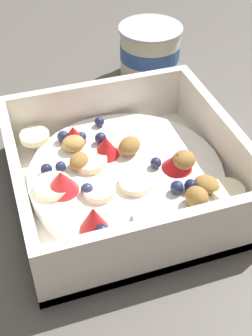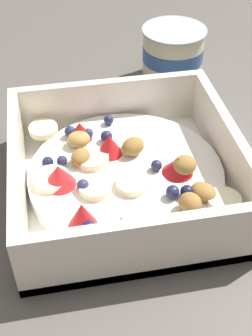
{
  "view_description": "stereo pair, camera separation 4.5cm",
  "coord_description": "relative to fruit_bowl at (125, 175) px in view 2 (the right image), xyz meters",
  "views": [
    {
      "loc": [
        -0.12,
        -0.34,
        0.33
      ],
      "look_at": [
        -0.01,
        -0.02,
        0.03
      ],
      "focal_mm": 49.28,
      "sensor_mm": 36.0,
      "label": 1
    },
    {
      "loc": [
        -0.07,
        -0.35,
        0.33
      ],
      "look_at": [
        -0.01,
        -0.02,
        0.03
      ],
      "focal_mm": 49.28,
      "sensor_mm": 36.0,
      "label": 2
    }
  ],
  "objects": [
    {
      "name": "yogurt_cup",
      "position": [
        0.1,
        0.21,
        0.01
      ],
      "size": [
        0.08,
        0.08,
        0.07
      ],
      "color": "beige",
      "rests_on": "ground"
    },
    {
      "name": "ground_plane",
      "position": [
        0.01,
        0.02,
        -0.02
      ],
      "size": [
        2.4,
        2.4,
        0.0
      ],
      "primitive_type": "plane",
      "color": "#56514C"
    },
    {
      "name": "fruit_bowl",
      "position": [
        0.0,
        0.0,
        0.0
      ],
      "size": [
        0.22,
        0.22,
        0.07
      ],
      "color": "white",
      "rests_on": "ground"
    }
  ]
}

